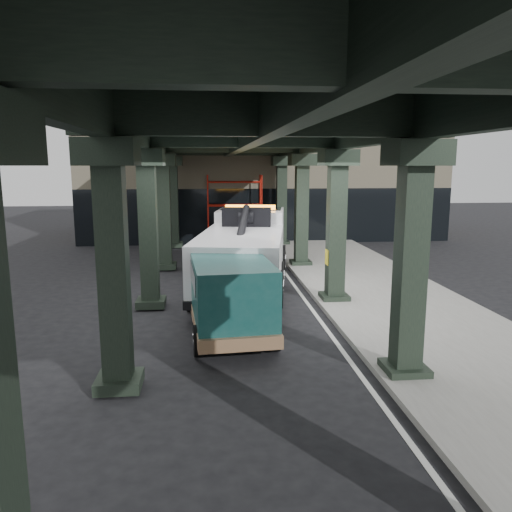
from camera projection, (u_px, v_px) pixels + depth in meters
ground at (263, 324)px, 14.40m from camera, size 90.00×90.00×0.00m
sidewalk at (389, 299)px, 16.78m from camera, size 5.00×40.00×0.15m
lane_stripe at (307, 303)px, 16.53m from camera, size 0.12×38.00×0.01m
viaduct at (244, 134)px, 15.35m from camera, size 7.40×32.00×6.40m
building at (260, 173)px, 33.47m from camera, size 22.00×10.00×8.00m
scaffolding at (234, 208)px, 28.37m from camera, size 3.08×0.88×4.00m
tow_truck at (246, 248)px, 18.35m from camera, size 4.06×9.70×3.09m
towed_van at (228, 291)px, 13.55m from camera, size 2.45×5.38×2.12m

